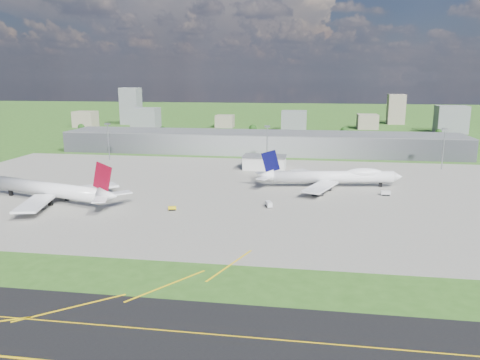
# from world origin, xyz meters

# --- Properties ---
(ground) EXTENTS (1400.00, 1400.00, 0.00)m
(ground) POSITION_xyz_m (0.00, 150.00, 0.00)
(ground) COLOR #2F591C
(ground) RESTS_ON ground
(apron) EXTENTS (360.00, 190.00, 0.08)m
(apron) POSITION_xyz_m (10.00, 40.00, 0.04)
(apron) COLOR gray
(apron) RESTS_ON ground
(terminal) EXTENTS (300.00, 42.00, 15.00)m
(terminal) POSITION_xyz_m (0.00, 165.00, 7.50)
(terminal) COLOR gray
(terminal) RESTS_ON ground
(ops_building) EXTENTS (26.00, 16.00, 8.00)m
(ops_building) POSITION_xyz_m (10.00, 100.00, 4.00)
(ops_building) COLOR silver
(ops_building) RESTS_ON ground
(mast_west) EXTENTS (3.50, 2.00, 25.90)m
(mast_west) POSITION_xyz_m (-100.00, 115.00, 17.71)
(mast_west) COLOR gray
(mast_west) RESTS_ON ground
(mast_center) EXTENTS (3.50, 2.00, 25.90)m
(mast_center) POSITION_xyz_m (10.00, 115.00, 17.71)
(mast_center) COLOR gray
(mast_center) RESTS_ON ground
(mast_east) EXTENTS (3.50, 2.00, 25.90)m
(mast_east) POSITION_xyz_m (120.00, 115.00, 17.71)
(mast_east) COLOR gray
(mast_east) RESTS_ON ground
(airliner_red_twin) EXTENTS (76.24, 58.15, 21.37)m
(airliner_red_twin) POSITION_xyz_m (-79.01, 5.55, 5.69)
(airliner_red_twin) COLOR white
(airliner_red_twin) RESTS_ON ground
(airliner_blue_quad) EXTENTS (76.05, 59.09, 19.90)m
(airliner_blue_quad) POSITION_xyz_m (50.46, 56.16, 5.53)
(airliner_blue_quad) COLOR white
(airliner_blue_quad) RESTS_ON ground
(tug_yellow) EXTENTS (3.84, 2.85, 1.72)m
(tug_yellow) POSITION_xyz_m (-20.38, 0.64, 0.90)
(tug_yellow) COLOR yellow
(tug_yellow) RESTS_ON ground
(van_white_near) EXTENTS (3.71, 5.40, 2.53)m
(van_white_near) POSITION_xyz_m (20.70, 12.19, 1.28)
(van_white_near) COLOR silver
(van_white_near) RESTS_ON ground
(van_white_far) EXTENTS (4.57, 2.35, 2.35)m
(van_white_far) POSITION_xyz_m (75.45, 41.45, 1.19)
(van_white_far) COLOR silver
(van_white_far) RESTS_ON ground
(bldg_far_w) EXTENTS (24.00, 20.00, 18.00)m
(bldg_far_w) POSITION_xyz_m (-220.00, 320.00, 9.00)
(bldg_far_w) COLOR gray
(bldg_far_w) RESTS_ON ground
(bldg_w) EXTENTS (28.00, 22.00, 24.00)m
(bldg_w) POSITION_xyz_m (-140.00, 300.00, 12.00)
(bldg_w) COLOR slate
(bldg_w) RESTS_ON ground
(bldg_cw) EXTENTS (20.00, 18.00, 14.00)m
(bldg_cw) POSITION_xyz_m (-60.00, 340.00, 7.00)
(bldg_cw) COLOR gray
(bldg_cw) RESTS_ON ground
(bldg_c) EXTENTS (26.00, 20.00, 22.00)m
(bldg_c) POSITION_xyz_m (20.00, 310.00, 11.00)
(bldg_c) COLOR slate
(bldg_c) RESTS_ON ground
(bldg_ce) EXTENTS (22.00, 24.00, 16.00)m
(bldg_ce) POSITION_xyz_m (100.00, 350.00, 8.00)
(bldg_ce) COLOR gray
(bldg_ce) RESTS_ON ground
(bldg_e) EXTENTS (30.00, 22.00, 28.00)m
(bldg_e) POSITION_xyz_m (180.00, 320.00, 14.00)
(bldg_e) COLOR slate
(bldg_e) RESTS_ON ground
(bldg_tall_w) EXTENTS (22.00, 20.00, 44.00)m
(bldg_tall_w) POSITION_xyz_m (-180.00, 360.00, 22.00)
(bldg_tall_w) COLOR slate
(bldg_tall_w) RESTS_ON ground
(bldg_tall_e) EXTENTS (20.00, 18.00, 36.00)m
(bldg_tall_e) POSITION_xyz_m (140.00, 410.00, 18.00)
(bldg_tall_e) COLOR gray
(bldg_tall_e) RESTS_ON ground
(tree_far_w) EXTENTS (7.20, 7.20, 8.80)m
(tree_far_w) POSITION_xyz_m (-200.00, 270.00, 5.18)
(tree_far_w) COLOR #382314
(tree_far_w) RESTS_ON ground
(tree_w) EXTENTS (6.75, 6.75, 8.25)m
(tree_w) POSITION_xyz_m (-110.00, 265.00, 4.86)
(tree_w) COLOR #382314
(tree_w) RESTS_ON ground
(tree_c) EXTENTS (8.10, 8.10, 9.90)m
(tree_c) POSITION_xyz_m (-20.00, 280.00, 5.84)
(tree_c) COLOR #382314
(tree_c) RESTS_ON ground
(tree_e) EXTENTS (7.65, 7.65, 9.35)m
(tree_e) POSITION_xyz_m (70.00, 275.00, 5.51)
(tree_e) COLOR #382314
(tree_e) RESTS_ON ground
(tree_far_e) EXTENTS (6.30, 6.30, 7.70)m
(tree_far_e) POSITION_xyz_m (160.00, 285.00, 4.53)
(tree_far_e) COLOR #382314
(tree_far_e) RESTS_ON ground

